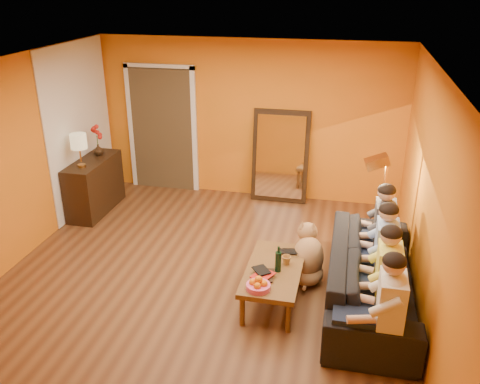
% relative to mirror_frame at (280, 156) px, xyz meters
% --- Properties ---
extents(room_shell, '(5.00, 5.50, 2.60)m').
position_rel_mirror_frame_xyz_m(room_shell, '(-0.55, -2.26, 0.54)').
color(room_shell, brown).
rests_on(room_shell, ground).
extents(white_accent, '(0.02, 1.90, 2.58)m').
position_rel_mirror_frame_xyz_m(white_accent, '(-3.04, -0.88, 0.54)').
color(white_accent, white).
rests_on(white_accent, wall_left).
extents(doorway_recess, '(1.06, 0.30, 2.10)m').
position_rel_mirror_frame_xyz_m(doorway_recess, '(-2.05, 0.20, 0.29)').
color(doorway_recess, '#3F2D19').
rests_on(doorway_recess, floor).
extents(door_jamb_left, '(0.08, 0.06, 2.20)m').
position_rel_mirror_frame_xyz_m(door_jamb_left, '(-2.62, 0.08, 0.29)').
color(door_jamb_left, white).
rests_on(door_jamb_left, wall_back).
extents(door_jamb_right, '(0.08, 0.06, 2.20)m').
position_rel_mirror_frame_xyz_m(door_jamb_right, '(-1.48, 0.08, 0.29)').
color(door_jamb_right, white).
rests_on(door_jamb_right, wall_back).
extents(door_header, '(1.22, 0.06, 0.08)m').
position_rel_mirror_frame_xyz_m(door_header, '(-2.05, 0.08, 1.36)').
color(door_header, white).
rests_on(door_header, wall_back).
extents(mirror_frame, '(0.92, 0.27, 1.51)m').
position_rel_mirror_frame_xyz_m(mirror_frame, '(0.00, 0.00, 0.00)').
color(mirror_frame, black).
rests_on(mirror_frame, floor).
extents(mirror_glass, '(0.78, 0.21, 1.35)m').
position_rel_mirror_frame_xyz_m(mirror_glass, '(0.00, -0.04, 0.00)').
color(mirror_glass, white).
rests_on(mirror_glass, mirror_frame).
extents(sideboard, '(0.44, 1.18, 0.85)m').
position_rel_mirror_frame_xyz_m(sideboard, '(-2.79, -1.08, -0.34)').
color(sideboard, black).
rests_on(sideboard, floor).
extents(table_lamp, '(0.24, 0.24, 0.51)m').
position_rel_mirror_frame_xyz_m(table_lamp, '(-2.79, -1.38, 0.34)').
color(table_lamp, beige).
rests_on(table_lamp, sideboard).
extents(sofa, '(2.42, 0.95, 0.71)m').
position_rel_mirror_frame_xyz_m(sofa, '(1.45, -2.68, -0.41)').
color(sofa, black).
rests_on(sofa, floor).
extents(coffee_table, '(0.63, 1.22, 0.42)m').
position_rel_mirror_frame_xyz_m(coffee_table, '(0.36, -2.87, -0.55)').
color(coffee_table, brown).
rests_on(coffee_table, floor).
extents(floor_lamp, '(0.33, 0.28, 1.44)m').
position_rel_mirror_frame_xyz_m(floor_lamp, '(1.55, -1.71, -0.04)').
color(floor_lamp, '#BA7D36').
rests_on(floor_lamp, floor).
extents(dog, '(0.41, 0.63, 0.74)m').
position_rel_mirror_frame_xyz_m(dog, '(0.71, -2.37, -0.39)').
color(dog, '#A9704C').
rests_on(dog, floor).
extents(person_far_left, '(0.70, 0.44, 1.22)m').
position_rel_mirror_frame_xyz_m(person_far_left, '(1.58, -3.68, -0.15)').
color(person_far_left, beige).
rests_on(person_far_left, sofa).
extents(person_mid_left, '(0.70, 0.44, 1.22)m').
position_rel_mirror_frame_xyz_m(person_mid_left, '(1.58, -3.13, -0.15)').
color(person_mid_left, '#E5DD4C').
rests_on(person_mid_left, sofa).
extents(person_mid_right, '(0.70, 0.44, 1.22)m').
position_rel_mirror_frame_xyz_m(person_mid_right, '(1.58, -2.58, -0.15)').
color(person_mid_right, '#8EA9DB').
rests_on(person_mid_right, sofa).
extents(person_far_right, '(0.70, 0.44, 1.22)m').
position_rel_mirror_frame_xyz_m(person_far_right, '(1.58, -2.03, -0.15)').
color(person_far_right, '#39383E').
rests_on(person_far_right, sofa).
extents(fruit_bowl, '(0.26, 0.26, 0.16)m').
position_rel_mirror_frame_xyz_m(fruit_bowl, '(0.26, -3.32, -0.26)').
color(fruit_bowl, '#E24F85').
rests_on(fruit_bowl, coffee_table).
extents(wine_bottle, '(0.07, 0.07, 0.31)m').
position_rel_mirror_frame_xyz_m(wine_bottle, '(0.41, -2.92, -0.18)').
color(wine_bottle, black).
rests_on(wine_bottle, coffee_table).
extents(tumbler, '(0.13, 0.13, 0.10)m').
position_rel_mirror_frame_xyz_m(tumbler, '(0.48, -2.75, -0.29)').
color(tumbler, '#B27F3F').
rests_on(tumbler, coffee_table).
extents(laptop, '(0.36, 0.27, 0.03)m').
position_rel_mirror_frame_xyz_m(laptop, '(0.54, -2.52, -0.33)').
color(laptop, black).
rests_on(laptop, coffee_table).
extents(book_lower, '(0.22, 0.29, 0.03)m').
position_rel_mirror_frame_xyz_m(book_lower, '(0.18, -3.07, -0.33)').
color(book_lower, black).
rests_on(book_lower, coffee_table).
extents(book_mid, '(0.28, 0.31, 0.02)m').
position_rel_mirror_frame_xyz_m(book_mid, '(0.19, -3.06, -0.30)').
color(book_mid, red).
rests_on(book_mid, book_lower).
extents(book_upper, '(0.24, 0.25, 0.02)m').
position_rel_mirror_frame_xyz_m(book_upper, '(0.18, -3.08, -0.29)').
color(book_upper, black).
rests_on(book_upper, book_mid).
extents(vase, '(0.17, 0.17, 0.18)m').
position_rel_mirror_frame_xyz_m(vase, '(-2.79, -0.83, 0.18)').
color(vase, black).
rests_on(vase, sideboard).
extents(flowers, '(0.17, 0.17, 0.51)m').
position_rel_mirror_frame_xyz_m(flowers, '(-2.79, -0.83, 0.47)').
color(flowers, red).
rests_on(flowers, vase).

